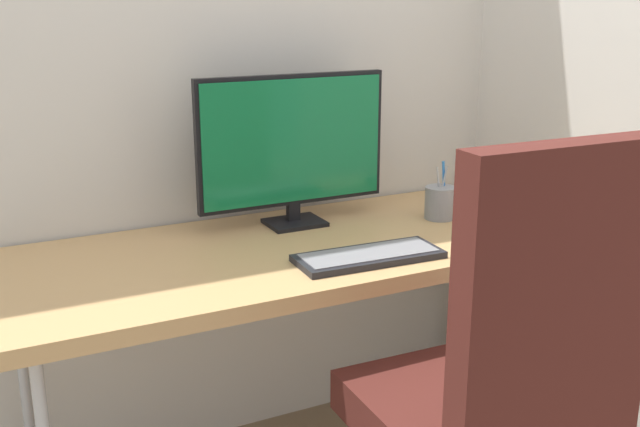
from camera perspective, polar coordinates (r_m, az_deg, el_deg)
The scene contains 7 objects.
desk at distance 2.09m, azimuth -1.19°, elevation -3.25°, with size 1.66×0.67×0.74m.
office_chair at distance 1.69m, azimuth 13.56°, elevation -12.23°, with size 0.60×0.62×1.14m.
monitor at distance 2.19m, azimuth -2.07°, elevation 5.24°, with size 0.58×0.13×0.44m.
keyboard at distance 1.95m, azimuth 3.70°, elevation -3.22°, with size 0.39×0.17×0.02m.
mouse at distance 2.21m, azimuth 12.52°, elevation -1.01°, with size 0.06×0.10×0.04m, color slate.
pen_holder at distance 2.32m, azimuth 9.04°, elevation 0.84°, with size 0.09×0.09×0.17m.
notebook at distance 2.39m, azimuth 14.01°, elevation 0.02°, with size 0.10×0.18×0.02m, color black.
Camera 1 is at (-0.84, -1.78, 1.40)m, focal length 42.42 mm.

